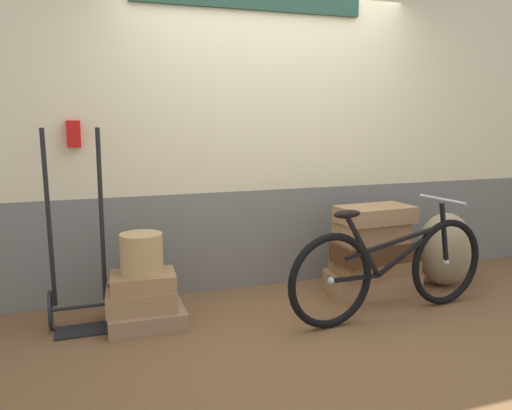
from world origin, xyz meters
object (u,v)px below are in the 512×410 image
(suitcase_0, at_px, (146,317))
(suitcase_2, at_px, (143,281))
(suitcase_7, at_px, (375,214))
(wicker_basket, at_px, (142,253))
(suitcase_5, at_px, (372,252))
(bicycle, at_px, (392,269))
(suitcase_1, at_px, (141,297))
(suitcase_4, at_px, (374,266))
(suitcase_6, at_px, (371,232))
(luggage_trolley, at_px, (79,282))
(suitcase_3, at_px, (372,283))
(burlap_sack, at_px, (445,249))

(suitcase_0, xyz_separation_m, suitcase_2, (-0.01, 0.00, 0.27))
(suitcase_7, relative_size, wicker_basket, 2.05)
(suitcase_5, distance_m, bicycle, 0.43)
(suitcase_0, bearing_deg, suitcase_1, 125.51)
(suitcase_2, bearing_deg, wicker_basket, 96.42)
(suitcase_2, xyz_separation_m, bicycle, (1.79, -0.43, 0.03))
(suitcase_0, height_order, bicycle, bicycle)
(suitcase_4, relative_size, wicker_basket, 2.23)
(suitcase_5, height_order, wicker_basket, wicker_basket)
(suitcase_6, xyz_separation_m, luggage_trolley, (-2.31, 0.08, -0.21))
(suitcase_4, bearing_deg, suitcase_6, -179.27)
(suitcase_0, bearing_deg, suitcase_5, 0.98)
(luggage_trolley, bearing_deg, suitcase_3, -1.79)
(suitcase_5, relative_size, luggage_trolley, 0.44)
(suitcase_0, relative_size, suitcase_7, 0.89)
(suitcase_6, bearing_deg, bicycle, -103.11)
(suitcase_0, distance_m, suitcase_5, 1.89)
(suitcase_4, bearing_deg, burlap_sack, 1.70)
(suitcase_2, relative_size, suitcase_7, 0.73)
(burlap_sack, distance_m, bicycle, 0.98)
(suitcase_3, bearing_deg, wicker_basket, -172.85)
(wicker_basket, distance_m, luggage_trolley, 0.48)
(suitcase_5, bearing_deg, suitcase_3, 42.77)
(wicker_basket, bearing_deg, suitcase_2, -88.36)
(suitcase_2, bearing_deg, luggage_trolley, 169.63)
(suitcase_3, relative_size, suitcase_7, 1.21)
(suitcase_6, bearing_deg, luggage_trolley, 176.77)
(suitcase_6, distance_m, luggage_trolley, 2.33)
(suitcase_2, relative_size, suitcase_4, 0.67)
(suitcase_2, bearing_deg, suitcase_6, 5.73)
(suitcase_1, distance_m, suitcase_4, 1.95)
(suitcase_6, bearing_deg, suitcase_0, 179.87)
(suitcase_0, height_order, wicker_basket, wicker_basket)
(suitcase_3, height_order, bicycle, bicycle)
(suitcase_6, bearing_deg, suitcase_7, -67.81)
(suitcase_2, relative_size, bicycle, 0.25)
(suitcase_4, relative_size, suitcase_5, 1.08)
(suitcase_2, height_order, wicker_basket, wicker_basket)
(suitcase_0, bearing_deg, luggage_trolley, 166.11)
(wicker_basket, bearing_deg, suitcase_6, 0.26)
(bicycle, bearing_deg, suitcase_5, 78.02)
(suitcase_3, bearing_deg, suitcase_0, -172.12)
(suitcase_1, height_order, suitcase_3, suitcase_1)
(suitcase_2, xyz_separation_m, suitcase_4, (1.93, 0.03, -0.09))
(wicker_basket, distance_m, bicycle, 1.85)
(suitcase_5, distance_m, suitcase_6, 0.17)
(suitcase_2, relative_size, suitcase_3, 0.61)
(suitcase_0, height_order, suitcase_2, suitcase_2)
(suitcase_1, height_order, wicker_basket, wicker_basket)
(suitcase_4, height_order, suitcase_7, suitcase_7)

